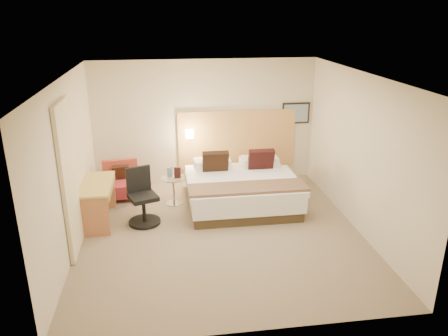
{
  "coord_description": "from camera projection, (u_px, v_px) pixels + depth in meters",
  "views": [
    {
      "loc": [
        -0.9,
        -6.68,
        3.66
      ],
      "look_at": [
        0.12,
        0.45,
        1.03
      ],
      "focal_mm": 35.0,
      "sensor_mm": 36.0,
      "label": 1
    }
  ],
  "objects": [
    {
      "name": "wall_back",
      "position": [
        205.0,
        122.0,
        9.46
      ],
      "size": [
        4.8,
        0.02,
        2.7
      ],
      "primitive_type": "cube",
      "color": "beige",
      "rests_on": "floor"
    },
    {
      "name": "lounge_chair",
      "position": [
        122.0,
        183.0,
        8.95
      ],
      "size": [
        0.79,
        0.71,
        0.75
      ],
      "color": "#9B6449",
      "rests_on": "floor"
    },
    {
      "name": "art_canvas",
      "position": [
        296.0,
        113.0,
        9.63
      ],
      "size": [
        0.54,
        0.01,
        0.39
      ],
      "primitive_type": "cube",
      "color": "#768EA3",
      "rests_on": "wall_back"
    },
    {
      "name": "curtain",
      "position": [
        69.0,
        180.0,
        6.63
      ],
      "size": [
        0.06,
        0.9,
        2.42
      ],
      "primitive_type": "cube",
      "color": "beige",
      "rests_on": "wall_left"
    },
    {
      "name": "wall_front",
      "position": [
        251.0,
        233.0,
        4.79
      ],
      "size": [
        4.8,
        0.02,
        2.7
      ],
      "primitive_type": "cube",
      "color": "beige",
      "rests_on": "floor"
    },
    {
      "name": "headboard_panel",
      "position": [
        237.0,
        139.0,
        9.66
      ],
      "size": [
        2.6,
        0.04,
        1.3
      ],
      "primitive_type": "cube",
      "color": "tan",
      "rests_on": "wall_back"
    },
    {
      "name": "bottle_a",
      "position": [
        169.0,
        172.0,
        8.54
      ],
      "size": [
        0.06,
        0.06,
        0.2
      ],
      "primitive_type": "cylinder",
      "rotation": [
        0.0,
        0.0,
        0.05
      ],
      "color": "#789BBA",
      "rests_on": "side_table"
    },
    {
      "name": "desk_chair",
      "position": [
        142.0,
        201.0,
        7.83
      ],
      "size": [
        0.74,
        0.74,
        1.02
      ],
      "color": "black",
      "rests_on": "floor"
    },
    {
      "name": "wall_right",
      "position": [
        360.0,
        153.0,
        7.45
      ],
      "size": [
        0.02,
        5.0,
        2.7
      ],
      "primitive_type": "cube",
      "color": "beige",
      "rests_on": "floor"
    },
    {
      "name": "floor",
      "position": [
        221.0,
        233.0,
        7.59
      ],
      "size": [
        4.8,
        5.0,
        0.02
      ],
      "primitive_type": "cube",
      "color": "#806E56",
      "rests_on": "ground"
    },
    {
      "name": "side_table",
      "position": [
        174.0,
        189.0,
        8.63
      ],
      "size": [
        0.52,
        0.52,
        0.55
      ],
      "color": "silver",
      "rests_on": "floor"
    },
    {
      "name": "menu_folder",
      "position": [
        177.0,
        173.0,
        8.5
      ],
      "size": [
        0.13,
        0.06,
        0.22
      ],
      "primitive_type": "cube",
      "rotation": [
        0.0,
        0.0,
        0.05
      ],
      "color": "black",
      "rests_on": "side_table"
    },
    {
      "name": "wall_left",
      "position": [
        68.0,
        167.0,
        6.81
      ],
      "size": [
        0.02,
        5.0,
        2.7
      ],
      "primitive_type": "cube",
      "color": "beige",
      "rests_on": "floor"
    },
    {
      "name": "ceiling",
      "position": [
        220.0,
        75.0,
        6.66
      ],
      "size": [
        4.8,
        5.0,
        0.02
      ],
      "primitive_type": "cube",
      "color": "white",
      "rests_on": "floor"
    },
    {
      "name": "art_frame",
      "position": [
        296.0,
        113.0,
        9.65
      ],
      "size": [
        0.62,
        0.03,
        0.47
      ],
      "primitive_type": "cube",
      "color": "black",
      "rests_on": "wall_back"
    },
    {
      "name": "lamp_arm",
      "position": [
        189.0,
        133.0,
        9.4
      ],
      "size": [
        0.02,
        0.12,
        0.02
      ],
      "primitive_type": "cylinder",
      "rotation": [
        1.57,
        0.0,
        0.0
      ],
      "color": "silver",
      "rests_on": "wall_back"
    },
    {
      "name": "lamp_shade",
      "position": [
        190.0,
        134.0,
        9.34
      ],
      "size": [
        0.15,
        0.15,
        0.15
      ],
      "primitive_type": "cube",
      "color": "#FFEDC6",
      "rests_on": "wall_back"
    },
    {
      "name": "bed",
      "position": [
        241.0,
        187.0,
        8.64
      ],
      "size": [
        2.17,
        2.07,
        1.04
      ],
      "color": "#3D301E",
      "rests_on": "floor"
    },
    {
      "name": "bottle_b",
      "position": [
        171.0,
        172.0,
        8.59
      ],
      "size": [
        0.06,
        0.06,
        0.2
      ],
      "primitive_type": "cylinder",
      "rotation": [
        0.0,
        0.0,
        0.05
      ],
      "color": "#92B8E2",
      "rests_on": "side_table"
    },
    {
      "name": "desk",
      "position": [
        98.0,
        191.0,
        7.8
      ],
      "size": [
        0.56,
        1.21,
        0.76
      ],
      "color": "gold",
      "rests_on": "floor"
    }
  ]
}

